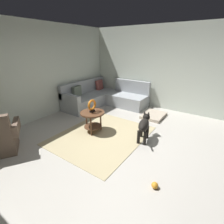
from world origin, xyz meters
name	(u,v)px	position (x,y,z in m)	size (l,w,h in m)	color
ground_plane	(123,150)	(0.00, 0.00, -0.05)	(6.00, 6.00, 0.10)	#B7B2A8
wall_back	(34,73)	(0.00, 2.94, 1.35)	(6.00, 0.12, 2.70)	silver
wall_right	(171,69)	(2.94, 0.00, 1.35)	(0.12, 6.00, 2.70)	silver
area_rug	(102,135)	(0.15, 0.70, 0.01)	(2.30, 1.90, 0.01)	tan
sectional_couch	(104,98)	(1.99, 2.02, 0.29)	(2.20, 2.25, 0.88)	#9EA3A8
side_table	(93,117)	(0.19, 1.01, 0.42)	(0.60, 0.60, 0.54)	brown
torus_sculpture	(92,106)	(0.19, 1.01, 0.71)	(0.28, 0.08, 0.33)	black
dog_bed_mat	(154,115)	(1.98, 0.08, 0.04)	(0.80, 0.60, 0.09)	#B2A38E
dog	(144,125)	(0.55, -0.22, 0.38)	(0.84, 0.34, 0.63)	black
dog_toy_ball	(155,185)	(-0.66, -0.97, 0.05)	(0.11, 0.11, 0.11)	orange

